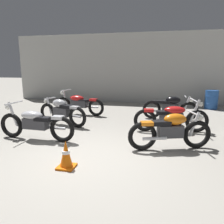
{
  "coord_description": "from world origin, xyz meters",
  "views": [
    {
      "loc": [
        1.45,
        -4.15,
        1.89
      ],
      "look_at": [
        0.0,
        2.16,
        0.55
      ],
      "focal_mm": 35.3,
      "sensor_mm": 36.0,
      "label": 1
    }
  ],
  "objects_px": {
    "motorcycle_left_row_2": "(79,103)",
    "traffic_cone": "(66,155)",
    "motorcycle_left_row_0": "(35,123)",
    "motorcycle_left_row_1": "(62,111)",
    "motorcycle_right_row_1": "(171,117)",
    "motorcycle_right_row_0": "(171,130)",
    "oil_drum": "(211,100)",
    "motorcycle_right_row_2": "(170,107)"
  },
  "relations": [
    {
      "from": "motorcycle_left_row_2",
      "to": "motorcycle_right_row_2",
      "type": "relative_size",
      "value": 1.09
    },
    {
      "from": "motorcycle_right_row_1",
      "to": "motorcycle_left_row_0",
      "type": "bearing_deg",
      "value": -156.32
    },
    {
      "from": "motorcycle_right_row_1",
      "to": "traffic_cone",
      "type": "height_order",
      "value": "motorcycle_right_row_1"
    },
    {
      "from": "motorcycle_left_row_0",
      "to": "traffic_cone",
      "type": "xyz_separation_m",
      "value": [
        1.48,
        -1.36,
        -0.19
      ]
    },
    {
      "from": "motorcycle_left_row_1",
      "to": "motorcycle_left_row_2",
      "type": "bearing_deg",
      "value": 91.48
    },
    {
      "from": "motorcycle_left_row_2",
      "to": "traffic_cone",
      "type": "distance_m",
      "value": 4.82
    },
    {
      "from": "traffic_cone",
      "to": "oil_drum",
      "type": "bearing_deg",
      "value": 61.06
    },
    {
      "from": "motorcycle_left_row_1",
      "to": "motorcycle_right_row_1",
      "type": "relative_size",
      "value": 0.88
    },
    {
      "from": "oil_drum",
      "to": "traffic_cone",
      "type": "bearing_deg",
      "value": -118.94
    },
    {
      "from": "motorcycle_left_row_0",
      "to": "motorcycle_left_row_1",
      "type": "height_order",
      "value": "motorcycle_left_row_0"
    },
    {
      "from": "motorcycle_right_row_1",
      "to": "traffic_cone",
      "type": "bearing_deg",
      "value": -124.76
    },
    {
      "from": "motorcycle_right_row_1",
      "to": "motorcycle_right_row_2",
      "type": "bearing_deg",
      "value": 89.56
    },
    {
      "from": "motorcycle_left_row_0",
      "to": "motorcycle_right_row_1",
      "type": "xyz_separation_m",
      "value": [
        3.48,
        1.53,
        0.0
      ]
    },
    {
      "from": "motorcycle_right_row_1",
      "to": "motorcycle_right_row_2",
      "type": "height_order",
      "value": "motorcycle_right_row_1"
    },
    {
      "from": "motorcycle_right_row_0",
      "to": "motorcycle_right_row_2",
      "type": "distance_m",
      "value": 3.05
    },
    {
      "from": "motorcycle_right_row_0",
      "to": "traffic_cone",
      "type": "xyz_separation_m",
      "value": [
        -1.94,
        -1.44,
        -0.2
      ]
    },
    {
      "from": "motorcycle_left_row_0",
      "to": "oil_drum",
      "type": "relative_size",
      "value": 2.56
    },
    {
      "from": "motorcycle_left_row_1",
      "to": "motorcycle_right_row_1",
      "type": "xyz_separation_m",
      "value": [
        3.48,
        -0.02,
        -0.01
      ]
    },
    {
      "from": "motorcycle_left_row_1",
      "to": "motorcycle_left_row_2",
      "type": "xyz_separation_m",
      "value": [
        -0.04,
        1.66,
        -0.01
      ]
    },
    {
      "from": "motorcycle_left_row_1",
      "to": "motorcycle_left_row_2",
      "type": "height_order",
      "value": "motorcycle_left_row_2"
    },
    {
      "from": "motorcycle_left_row_2",
      "to": "motorcycle_left_row_0",
      "type": "bearing_deg",
      "value": -89.25
    },
    {
      "from": "motorcycle_left_row_0",
      "to": "motorcycle_right_row_1",
      "type": "relative_size",
      "value": 1.01
    },
    {
      "from": "motorcycle_right_row_0",
      "to": "motorcycle_left_row_2",
      "type": "bearing_deg",
      "value": 137.87
    },
    {
      "from": "motorcycle_right_row_1",
      "to": "motorcycle_right_row_2",
      "type": "distance_m",
      "value": 1.59
    },
    {
      "from": "motorcycle_left_row_0",
      "to": "motorcycle_left_row_1",
      "type": "distance_m",
      "value": 1.55
    },
    {
      "from": "motorcycle_left_row_2",
      "to": "motorcycle_right_row_2",
      "type": "bearing_deg",
      "value": -1.31
    },
    {
      "from": "motorcycle_right_row_0",
      "to": "motorcycle_right_row_1",
      "type": "distance_m",
      "value": 1.46
    },
    {
      "from": "motorcycle_left_row_2",
      "to": "traffic_cone",
      "type": "bearing_deg",
      "value": -71.59
    },
    {
      "from": "motorcycle_left_row_0",
      "to": "motorcycle_left_row_2",
      "type": "xyz_separation_m",
      "value": [
        -0.04,
        3.2,
        0.0
      ]
    },
    {
      "from": "motorcycle_left_row_2",
      "to": "motorcycle_right_row_2",
      "type": "distance_m",
      "value": 3.54
    },
    {
      "from": "motorcycle_left_row_2",
      "to": "oil_drum",
      "type": "height_order",
      "value": "motorcycle_left_row_2"
    },
    {
      "from": "motorcycle_left_row_2",
      "to": "traffic_cone",
      "type": "height_order",
      "value": "motorcycle_left_row_2"
    },
    {
      "from": "motorcycle_right_row_0",
      "to": "motorcycle_right_row_2",
      "type": "relative_size",
      "value": 0.96
    },
    {
      "from": "motorcycle_right_row_2",
      "to": "oil_drum",
      "type": "height_order",
      "value": "motorcycle_right_row_2"
    },
    {
      "from": "motorcycle_left_row_0",
      "to": "motorcycle_right_row_2",
      "type": "relative_size",
      "value": 1.1
    },
    {
      "from": "motorcycle_right_row_0",
      "to": "oil_drum",
      "type": "xyz_separation_m",
      "value": [
        1.95,
        5.61,
        -0.03
      ]
    },
    {
      "from": "oil_drum",
      "to": "traffic_cone",
      "type": "relative_size",
      "value": 1.57
    },
    {
      "from": "motorcycle_left_row_0",
      "to": "motorcycle_left_row_2",
      "type": "relative_size",
      "value": 1.01
    },
    {
      "from": "motorcycle_left_row_0",
      "to": "motorcycle_right_row_0",
      "type": "height_order",
      "value": "motorcycle_left_row_0"
    },
    {
      "from": "motorcycle_left_row_0",
      "to": "motorcycle_right_row_2",
      "type": "xyz_separation_m",
      "value": [
        3.5,
        3.12,
        0.01
      ]
    },
    {
      "from": "motorcycle_left_row_2",
      "to": "oil_drum",
      "type": "relative_size",
      "value": 2.54
    },
    {
      "from": "motorcycle_right_row_0",
      "to": "oil_drum",
      "type": "relative_size",
      "value": 2.23
    }
  ]
}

